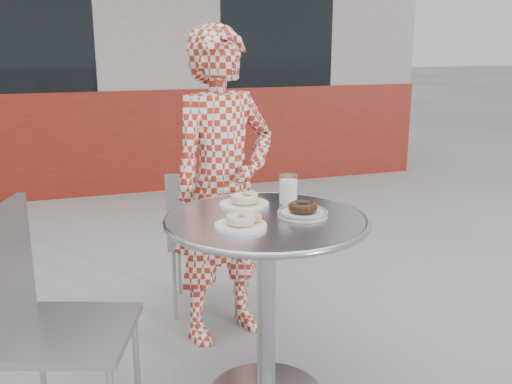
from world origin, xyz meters
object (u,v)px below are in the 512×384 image
object	(u,v)px
chair_far	(206,265)
chair_left	(69,379)
milk_cup	(288,190)
bistro_table	(266,265)
plate_near	(242,222)
plate_far	(245,201)
plate_checker	(303,211)
seated_person	(224,188)

from	to	relation	value
chair_far	chair_left	size ratio (longest dim) A/B	0.88
milk_cup	bistro_table	bearing A→B (deg)	-134.43
bistro_table	milk_cup	size ratio (longest dim) A/B	6.55
plate_near	milk_cup	xyz separation A→B (m)	(0.28, 0.24, 0.04)
chair_left	plate_far	distance (m)	0.93
chair_far	milk_cup	distance (m)	1.00
plate_checker	plate_near	bearing A→B (deg)	-165.30
chair_left	seated_person	size ratio (longest dim) A/B	0.60
bistro_table	seated_person	world-z (taller)	seated_person
plate_far	plate_checker	distance (m)	0.26
plate_near	milk_cup	distance (m)	0.37
bistro_table	chair_left	world-z (taller)	chair_left
milk_cup	plate_near	bearing A→B (deg)	-139.28
plate_near	milk_cup	size ratio (longest dim) A/B	1.55
bistro_table	plate_far	distance (m)	0.28
seated_person	bistro_table	bearing A→B (deg)	-107.58
bistro_table	milk_cup	world-z (taller)	milk_cup
chair_left	milk_cup	bearing A→B (deg)	-58.95
bistro_table	seated_person	bearing A→B (deg)	89.56
chair_left	seated_person	xyz separation A→B (m)	(0.76, 0.66, 0.48)
chair_far	plate_checker	world-z (taller)	plate_checker
chair_far	plate_checker	size ratio (longest dim) A/B	4.05
plate_far	plate_near	world-z (taller)	plate_far
plate_far	plate_near	xyz separation A→B (m)	(-0.10, -0.26, -0.00)
milk_cup	seated_person	bearing A→B (deg)	107.23
chair_left	plate_near	bearing A→B (deg)	-75.12
seated_person	milk_cup	world-z (taller)	seated_person
bistro_table	plate_far	world-z (taller)	plate_far
plate_far	milk_cup	bearing A→B (deg)	-7.51
chair_far	seated_person	distance (m)	0.60
chair_far	plate_far	size ratio (longest dim) A/B	3.98
chair_left	plate_far	world-z (taller)	chair_left
plate_far	chair_left	bearing A→B (deg)	-163.65
chair_far	milk_cup	world-z (taller)	milk_cup
chair_far	chair_left	bearing A→B (deg)	68.18
chair_far	plate_near	world-z (taller)	plate_near
chair_left	plate_near	xyz separation A→B (m)	(0.63, -0.05, 0.53)
seated_person	milk_cup	distance (m)	0.50
seated_person	plate_far	bearing A→B (deg)	-111.74
chair_far	plate_near	size ratio (longest dim) A/B	4.26
chair_far	plate_checker	xyz separation A→B (m)	(0.16, -0.95, 0.56)
chair_left	plate_checker	size ratio (longest dim) A/B	4.59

